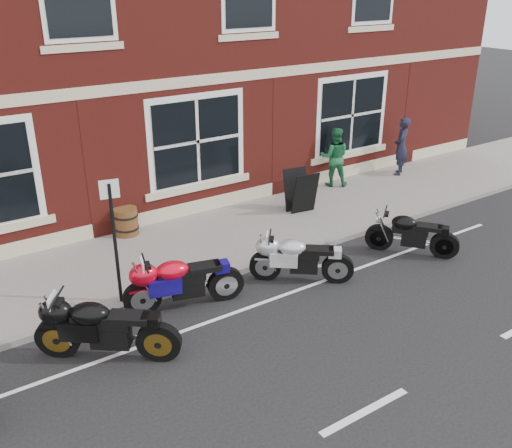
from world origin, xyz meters
The scene contains 12 objects.
ground centered at (0.00, 0.00, 0.00)m, with size 80.00×80.00×0.00m, color black.
sidewalk centered at (0.00, 3.00, 0.06)m, with size 30.00×3.00×0.12m, color slate.
kerb centered at (0.00, 1.42, 0.06)m, with size 30.00×0.16×0.12m, color slate.
moto_sport_red centered at (-0.85, 0.92, 0.58)m, with size 2.21×0.69×1.01m.
moto_sport_black centered at (-2.55, 0.23, 0.60)m, with size 1.94×1.55×1.05m.
moto_sport_silver centered at (1.55, 0.50, 0.53)m, with size 1.69×1.40×0.93m.
moto_naked_black centered at (4.31, 0.13, 0.52)m, with size 1.33×1.66×0.90m.
pedestrian_left centered at (7.96, 3.85, 0.98)m, with size 0.63×0.41×1.72m, color black.
pedestrian_right centered at (5.66, 4.20, 0.95)m, with size 0.81×0.63×1.67m, color #1A5C35.
a_board_sign centered at (3.66, 3.17, 0.66)m, with size 0.65×0.43×1.08m, color black, non-canonical shape.
barrel_planter centered at (-0.54, 4.30, 0.44)m, with size 0.57×0.57×0.63m.
parking_sign centered at (-1.78, 1.55, 1.48)m, with size 0.33×0.09×2.36m.
Camera 1 is at (-4.78, -7.36, 5.63)m, focal length 40.00 mm.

